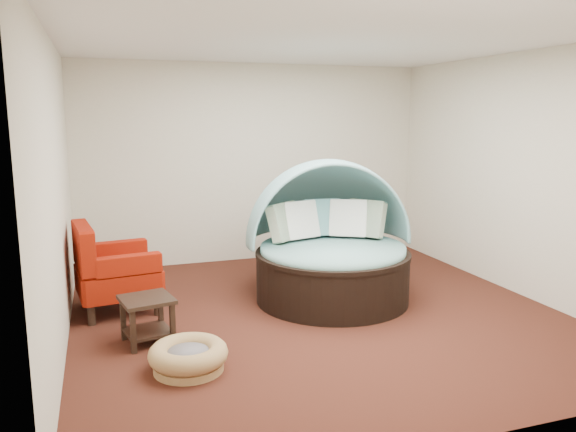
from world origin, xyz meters
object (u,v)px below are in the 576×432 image
object	(u,v)px
canopy_daybed	(330,235)
side_table	(147,314)
red_armchair	(112,271)
pet_basket	(188,356)

from	to	relation	value
canopy_daybed	side_table	world-z (taller)	canopy_daybed
red_armchair	side_table	xyz separation A→B (m)	(0.28, -0.99, -0.17)
side_table	canopy_daybed	bearing A→B (deg)	17.83
pet_basket	side_table	distance (m)	0.77
pet_basket	red_armchair	distance (m)	1.81
canopy_daybed	red_armchair	size ratio (longest dim) A/B	2.06
red_armchair	side_table	world-z (taller)	red_armchair
canopy_daybed	red_armchair	world-z (taller)	canopy_daybed
canopy_daybed	red_armchair	distance (m)	2.43
canopy_daybed	side_table	xyz separation A→B (m)	(-2.12, -0.68, -0.46)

